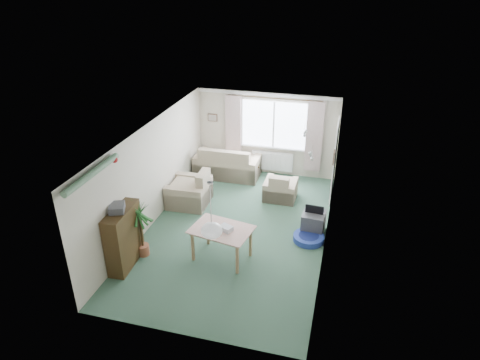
% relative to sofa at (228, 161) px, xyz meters
% --- Properties ---
extents(ground, '(6.50, 6.50, 0.00)m').
position_rel_sofa_xyz_m(ground, '(1.02, -2.75, -0.46)').
color(ground, '#325340').
extents(window, '(1.80, 0.03, 1.30)m').
position_rel_sofa_xyz_m(window, '(1.22, 0.48, 1.04)').
color(window, white).
extents(curtain_rod, '(2.60, 0.03, 0.03)m').
position_rel_sofa_xyz_m(curtain_rod, '(1.22, 0.40, 1.81)').
color(curtain_rod, black).
extents(curtain_left, '(0.45, 0.08, 2.00)m').
position_rel_sofa_xyz_m(curtain_left, '(0.07, 0.38, 0.81)').
color(curtain_left, beige).
extents(curtain_right, '(0.45, 0.08, 2.00)m').
position_rel_sofa_xyz_m(curtain_right, '(2.37, 0.38, 0.81)').
color(curtain_right, beige).
extents(radiator, '(1.20, 0.10, 0.55)m').
position_rel_sofa_xyz_m(radiator, '(1.22, 0.44, -0.06)').
color(radiator, white).
extents(doorway, '(0.03, 0.95, 2.00)m').
position_rel_sofa_xyz_m(doorway, '(3.00, -0.55, 0.54)').
color(doorway, black).
extents(pendant_lamp, '(0.36, 0.36, 0.36)m').
position_rel_sofa_xyz_m(pendant_lamp, '(1.22, -5.05, 1.02)').
color(pendant_lamp, white).
extents(tinsel_garland, '(1.60, 1.60, 0.12)m').
position_rel_sofa_xyz_m(tinsel_garland, '(-0.90, -5.05, 1.82)').
color(tinsel_garland, '#196626').
extents(bauble_cluster_a, '(0.20, 0.20, 0.20)m').
position_rel_sofa_xyz_m(bauble_cluster_a, '(2.32, -1.85, 1.76)').
color(bauble_cluster_a, silver).
extents(bauble_cluster_b, '(0.20, 0.20, 0.20)m').
position_rel_sofa_xyz_m(bauble_cluster_b, '(2.62, -3.05, 1.76)').
color(bauble_cluster_b, silver).
extents(wall_picture_back, '(0.28, 0.03, 0.22)m').
position_rel_sofa_xyz_m(wall_picture_back, '(-0.58, 0.48, 1.09)').
color(wall_picture_back, brown).
extents(wall_picture_right, '(0.03, 0.24, 0.30)m').
position_rel_sofa_xyz_m(wall_picture_right, '(3.00, -1.55, 1.09)').
color(wall_picture_right, brown).
extents(sofa, '(1.84, 0.98, 0.92)m').
position_rel_sofa_xyz_m(sofa, '(0.00, 0.00, 0.00)').
color(sofa, tan).
rests_on(sofa, ground).
extents(armchair_corner, '(0.82, 0.78, 0.73)m').
position_rel_sofa_xyz_m(armchair_corner, '(1.71, -0.97, -0.09)').
color(armchair_corner, beige).
rests_on(armchair_corner, ground).
extents(armchair_left, '(1.00, 1.05, 0.91)m').
position_rel_sofa_xyz_m(armchair_left, '(-0.48, -1.84, -0.00)').
color(armchair_left, '#C7B096').
rests_on(armchair_left, ground).
extents(coffee_table, '(1.09, 0.80, 0.44)m').
position_rel_sofa_xyz_m(coffee_table, '(0.41, 0.00, -0.24)').
color(coffee_table, black).
rests_on(coffee_table, ground).
extents(photo_frame, '(0.12, 0.04, 0.16)m').
position_rel_sofa_xyz_m(photo_frame, '(0.45, 0.01, 0.06)').
color(photo_frame, brown).
rests_on(photo_frame, coffee_table).
extents(bookshelf, '(0.40, 1.04, 1.26)m').
position_rel_sofa_xyz_m(bookshelf, '(-0.82, -4.51, 0.17)').
color(bookshelf, black).
rests_on(bookshelf, ground).
extents(hifi_box, '(0.39, 0.43, 0.14)m').
position_rel_sofa_xyz_m(hifi_box, '(-0.85, -4.55, 0.87)').
color(hifi_box, '#3F3E44').
rests_on(hifi_box, bookshelf).
extents(houseplant, '(0.59, 0.59, 1.25)m').
position_rel_sofa_xyz_m(houseplant, '(-0.63, -4.15, 0.17)').
color(houseplant, '#1E581E').
rests_on(houseplant, ground).
extents(dining_table, '(1.22, 0.92, 0.69)m').
position_rel_sofa_xyz_m(dining_table, '(1.00, -3.84, -0.11)').
color(dining_table, '#A38758').
rests_on(dining_table, ground).
extents(gift_box, '(0.30, 0.27, 0.12)m').
position_rel_sofa_xyz_m(gift_box, '(1.11, -3.86, 0.29)').
color(gift_box, silver).
rests_on(gift_box, dining_table).
extents(tv_cube, '(0.53, 0.58, 0.49)m').
position_rel_sofa_xyz_m(tv_cube, '(2.72, -2.36, -0.21)').
color(tv_cube, '#3C3C41').
rests_on(tv_cube, ground).
extents(pet_bed, '(0.74, 0.74, 0.14)m').
position_rel_sofa_xyz_m(pet_bed, '(2.67, -2.74, -0.39)').
color(pet_bed, navy).
rests_on(pet_bed, ground).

